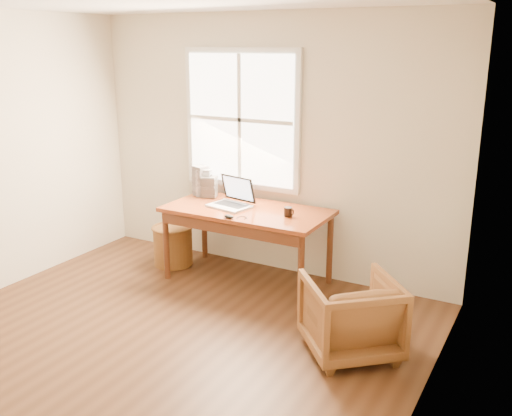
{
  "coord_description": "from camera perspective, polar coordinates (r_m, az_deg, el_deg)",
  "views": [
    {
      "loc": [
        2.65,
        -2.81,
        2.3
      ],
      "look_at": [
        0.18,
        1.65,
        0.82
      ],
      "focal_mm": 40.0,
      "sensor_mm": 36.0,
      "label": 1
    }
  ],
  "objects": [
    {
      "name": "laptop",
      "position": [
        5.55,
        -2.71,
        1.38
      ],
      "size": [
        0.42,
        0.43,
        0.26
      ],
      "primitive_type": null,
      "rotation": [
        0.0,
        0.0,
        -0.2
      ],
      "color": "silver",
      "rests_on": "desk"
    },
    {
      "name": "coffee_mug",
      "position": [
        5.29,
        3.23,
        -0.38
      ],
      "size": [
        0.1,
        0.1,
        0.09
      ],
      "primitive_type": "cylinder",
      "rotation": [
        0.0,
        0.0,
        0.43
      ],
      "color": "black",
      "rests_on": "desk"
    },
    {
      "name": "mouse",
      "position": [
        5.24,
        -2.72,
        -0.86
      ],
      "size": [
        0.1,
        0.07,
        0.03
      ],
      "primitive_type": "ellipsoid",
      "rotation": [
        0.0,
        0.0,
        -0.06
      ],
      "color": "black",
      "rests_on": "desk"
    },
    {
      "name": "armchair",
      "position": [
        4.46,
        9.46,
        -10.6
      ],
      "size": [
        0.94,
        0.94,
        0.62
      ],
      "primitive_type": "imported",
      "rotation": [
        0.0,
        0.0,
        3.86
      ],
      "color": "brown",
      "rests_on": "room_shell"
    },
    {
      "name": "cd_stack_c",
      "position": [
        6.01,
        -5.54,
        2.73
      ],
      "size": [
        0.17,
        0.16,
        0.32
      ],
      "primitive_type": "cube",
      "rotation": [
        0.0,
        0.0,
        -0.3
      ],
      "color": "#999AA6",
      "rests_on": "desk"
    },
    {
      "name": "wicker_stool",
      "position": [
        6.19,
        -8.3,
        -3.77
      ],
      "size": [
        0.54,
        0.54,
        0.41
      ],
      "primitive_type": "cylinder",
      "rotation": [
        0.0,
        0.0,
        0.41
      ],
      "color": "brown",
      "rests_on": "room_shell"
    },
    {
      "name": "cd_stack_d",
      "position": [
        5.95,
        -1.93,
        2.08
      ],
      "size": [
        0.17,
        0.15,
        0.2
      ],
      "primitive_type": "cube",
      "rotation": [
        0.0,
        0.0,
        0.06
      ],
      "color": "#B8BAC4",
      "rests_on": "desk"
    },
    {
      "name": "cd_stack_a",
      "position": [
        5.99,
        -5.18,
        2.58
      ],
      "size": [
        0.18,
        0.17,
        0.29
      ],
      "primitive_type": "cube",
      "rotation": [
        0.0,
        0.0,
        0.34
      ],
      "color": "silver",
      "rests_on": "desk"
    },
    {
      "name": "desk",
      "position": [
        5.54,
        -0.91,
        -0.28
      ],
      "size": [
        1.6,
        0.8,
        0.04
      ],
      "primitive_type": "cube",
      "color": "brown",
      "rests_on": "room_shell"
    },
    {
      "name": "cd_stack_b",
      "position": [
        5.95,
        -4.68,
        2.14
      ],
      "size": [
        0.18,
        0.16,
        0.22
      ],
      "primitive_type": "cube",
      "rotation": [
        0.0,
        0.0,
        0.31
      ],
      "color": "#26252A",
      "rests_on": "desk"
    },
    {
      "name": "room_shell",
      "position": [
        4.11,
        -12.64,
        1.97
      ],
      "size": [
        4.04,
        4.54,
        2.64
      ],
      "color": "#4F2F1B",
      "rests_on": "ground"
    }
  ]
}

